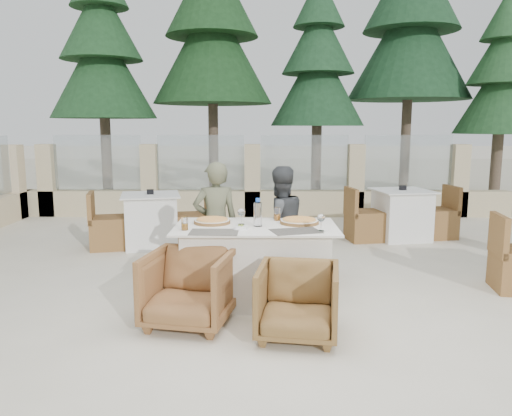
{
  "coord_description": "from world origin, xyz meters",
  "views": [
    {
      "loc": [
        0.15,
        -4.85,
        1.74
      ],
      "look_at": [
        0.1,
        0.28,
        0.9
      ],
      "focal_mm": 35.0,
      "sensor_mm": 36.0,
      "label": 1
    }
  ],
  "objects_px": {
    "wine_glass_centre": "(241,216)",
    "beer_glass_left": "(185,224)",
    "wine_glass_corner": "(321,222)",
    "armchair_near_right": "(298,301)",
    "dining_table": "(256,264)",
    "pizza_right": "(299,221)",
    "diner_left": "(216,224)",
    "bg_table_b": "(401,215)",
    "bg_table_a": "(151,220)",
    "armchair_near_left": "(189,288)",
    "beer_glass_right": "(277,214)",
    "armchair_far_right": "(291,254)",
    "water_bottle": "(258,212)",
    "diner_right": "(279,225)",
    "pizza_left": "(212,221)",
    "armchair_far_left": "(218,249)",
    "olive_dish": "(241,227)"
  },
  "relations": [
    {
      "from": "wine_glass_centre",
      "to": "dining_table",
      "type": "bearing_deg",
      "value": -23.33
    },
    {
      "from": "pizza_left",
      "to": "armchair_near_right",
      "type": "distance_m",
      "value": 1.37
    },
    {
      "from": "water_bottle",
      "to": "wine_glass_centre",
      "type": "xyz_separation_m",
      "value": [
        -0.17,
        0.07,
        -0.05
      ]
    },
    {
      "from": "wine_glass_corner",
      "to": "diner_left",
      "type": "xyz_separation_m",
      "value": [
        -1.06,
        0.8,
        -0.18
      ]
    },
    {
      "from": "wine_glass_centre",
      "to": "diner_right",
      "type": "distance_m",
      "value": 0.71
    },
    {
      "from": "dining_table",
      "to": "olive_dish",
      "type": "bearing_deg",
      "value": -131.85
    },
    {
      "from": "armchair_near_right",
      "to": "bg_table_b",
      "type": "height_order",
      "value": "bg_table_b"
    },
    {
      "from": "pizza_right",
      "to": "diner_left",
      "type": "xyz_separation_m",
      "value": [
        -0.89,
        0.43,
        -0.11
      ]
    },
    {
      "from": "dining_table",
      "to": "bg_table_a",
      "type": "bearing_deg",
      "value": 123.84
    },
    {
      "from": "wine_glass_centre",
      "to": "bg_table_a",
      "type": "xyz_separation_m",
      "value": [
        -1.4,
        2.24,
        -0.48
      ]
    },
    {
      "from": "diner_left",
      "to": "bg_table_b",
      "type": "bearing_deg",
      "value": -154.03
    },
    {
      "from": "beer_glass_left",
      "to": "olive_dish",
      "type": "xyz_separation_m",
      "value": [
        0.53,
        0.05,
        -0.04
      ]
    },
    {
      "from": "wine_glass_corner",
      "to": "armchair_far_right",
      "type": "relative_size",
      "value": 0.28
    },
    {
      "from": "armchair_near_right",
      "to": "beer_glass_left",
      "type": "bearing_deg",
      "value": 155.65
    },
    {
      "from": "water_bottle",
      "to": "beer_glass_right",
      "type": "bearing_deg",
      "value": 56.72
    },
    {
      "from": "armchair_near_left",
      "to": "diner_left",
      "type": "bearing_deg",
      "value": 94.49
    },
    {
      "from": "armchair_near_left",
      "to": "armchair_near_right",
      "type": "xyz_separation_m",
      "value": [
        0.94,
        -0.25,
        -0.03
      ]
    },
    {
      "from": "water_bottle",
      "to": "diner_left",
      "type": "height_order",
      "value": "diner_left"
    },
    {
      "from": "wine_glass_corner",
      "to": "armchair_near_right",
      "type": "bearing_deg",
      "value": -112.39
    },
    {
      "from": "pizza_right",
      "to": "wine_glass_corner",
      "type": "height_order",
      "value": "wine_glass_corner"
    },
    {
      "from": "pizza_right",
      "to": "olive_dish",
      "type": "distance_m",
      "value": 0.65
    },
    {
      "from": "armchair_far_right",
      "to": "bg_table_b",
      "type": "bearing_deg",
      "value": -150.09
    },
    {
      "from": "wine_glass_corner",
      "to": "armchair_far_right",
      "type": "bearing_deg",
      "value": 102.93
    },
    {
      "from": "beer_glass_right",
      "to": "armchair_far_right",
      "type": "distance_m",
      "value": 0.7
    },
    {
      "from": "beer_glass_right",
      "to": "bg_table_b",
      "type": "xyz_separation_m",
      "value": [
        2.02,
        2.52,
        -0.45
      ]
    },
    {
      "from": "diner_left",
      "to": "beer_glass_left",
      "type": "bearing_deg",
      "value": 59.51
    },
    {
      "from": "water_bottle",
      "to": "armchair_far_left",
      "type": "xyz_separation_m",
      "value": [
        -0.48,
        0.94,
        -0.61
      ]
    },
    {
      "from": "armchair_far_right",
      "to": "dining_table",
      "type": "bearing_deg",
      "value": 41.94
    },
    {
      "from": "wine_glass_corner",
      "to": "bg_table_b",
      "type": "relative_size",
      "value": 0.11
    },
    {
      "from": "armchair_far_right",
      "to": "armchair_far_left",
      "type": "bearing_deg",
      "value": -33.8
    },
    {
      "from": "wine_glass_corner",
      "to": "armchair_near_right",
      "type": "distance_m",
      "value": 0.87
    },
    {
      "from": "bg_table_a",
      "to": "dining_table",
      "type": "bearing_deg",
      "value": -68.64
    },
    {
      "from": "pizza_left",
      "to": "armchair_far_right",
      "type": "relative_size",
      "value": 0.57
    },
    {
      "from": "dining_table",
      "to": "beer_glass_right",
      "type": "height_order",
      "value": "beer_glass_right"
    },
    {
      "from": "water_bottle",
      "to": "beer_glass_right",
      "type": "distance_m",
      "value": 0.37
    },
    {
      "from": "pizza_left",
      "to": "bg_table_b",
      "type": "relative_size",
      "value": 0.22
    },
    {
      "from": "pizza_left",
      "to": "bg_table_a",
      "type": "relative_size",
      "value": 0.22
    },
    {
      "from": "armchair_far_right",
      "to": "armchair_near_right",
      "type": "height_order",
      "value": "armchair_near_right"
    },
    {
      "from": "olive_dish",
      "to": "diner_right",
      "type": "relative_size",
      "value": 0.08
    },
    {
      "from": "armchair_far_right",
      "to": "beer_glass_right",
      "type": "bearing_deg",
      "value": 48.29
    },
    {
      "from": "dining_table",
      "to": "pizza_right",
      "type": "xyz_separation_m",
      "value": [
        0.44,
        0.13,
        0.41
      ]
    },
    {
      "from": "pizza_left",
      "to": "diner_right",
      "type": "relative_size",
      "value": 0.28
    },
    {
      "from": "wine_glass_corner",
      "to": "armchair_near_right",
      "type": "relative_size",
      "value": 0.27
    },
    {
      "from": "water_bottle",
      "to": "bg_table_a",
      "type": "xyz_separation_m",
      "value": [
        -1.57,
        2.32,
        -0.52
      ]
    },
    {
      "from": "bg_table_a",
      "to": "wine_glass_centre",
      "type": "bearing_deg",
      "value": -70.5
    },
    {
      "from": "wine_glass_centre",
      "to": "beer_glass_left",
      "type": "distance_m",
      "value": 0.59
    },
    {
      "from": "pizza_left",
      "to": "diner_left",
      "type": "distance_m",
      "value": 0.44
    },
    {
      "from": "armchair_near_left",
      "to": "diner_right",
      "type": "distance_m",
      "value": 1.52
    },
    {
      "from": "armchair_near_left",
      "to": "diner_left",
      "type": "distance_m",
      "value": 1.23
    },
    {
      "from": "pizza_left",
      "to": "armchair_far_left",
      "type": "bearing_deg",
      "value": 91.05
    }
  ]
}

